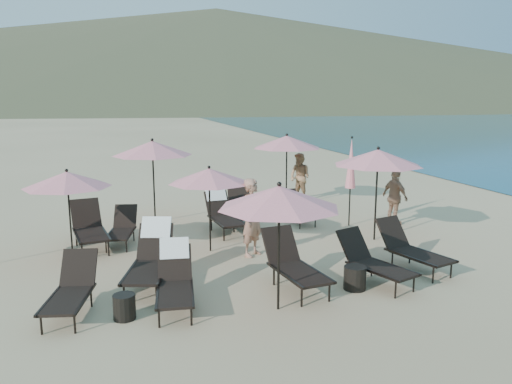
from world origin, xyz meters
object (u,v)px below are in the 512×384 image
object	(u,v)px
lounger_1	(151,256)
beachgoer_c	(395,197)
lounger_6	(89,228)
umbrella_open_5	(279,197)
lounger_2	(175,278)
umbrella_open_2	(378,158)
side_table_1	(355,278)
side_table_0	(124,307)
umbrella_open_1	(209,176)
umbrella_open_4	(287,142)
beachgoer_a	(253,217)
beachgoer_b	(300,177)
umbrella_closed_0	(351,164)
lounger_3	(294,264)
lounger_0	(71,289)
umbrella_open_0	(67,179)
lounger_5	(411,248)
lounger_9	(241,209)
lounger_4	(373,261)
lounger_7	(122,228)
lounger_10	(296,209)
umbrella_open_3	(152,148)
lounger_8	(223,212)

from	to	relation	value
lounger_1	beachgoer_c	world-z (taller)	beachgoer_c
lounger_6	umbrella_open_5	size ratio (longest dim) A/B	0.87
lounger_2	umbrella_open_2	bearing A→B (deg)	33.53
lounger_6	side_table_1	bearing A→B (deg)	-49.70
side_table_1	side_table_0	bearing A→B (deg)	-178.29
umbrella_open_1	umbrella_open_4	world-z (taller)	umbrella_open_4
beachgoer_a	beachgoer_c	distance (m)	4.79
side_table_1	beachgoer_a	size ratio (longest dim) A/B	0.25
umbrella_open_1	lounger_2	bearing A→B (deg)	-112.15
lounger_2	beachgoer_c	xyz separation A→B (m)	(6.54, 3.81, 0.29)
beachgoer_c	beachgoer_b	bearing A→B (deg)	8.17
umbrella_closed_0	lounger_3	bearing A→B (deg)	-128.35
lounger_0	umbrella_open_1	size ratio (longest dim) A/B	0.83
umbrella_open_0	side_table_0	world-z (taller)	umbrella_open_0
lounger_6	beachgoer_b	distance (m)	7.67
lounger_5	umbrella_closed_0	world-z (taller)	umbrella_closed_0
lounger_5	lounger_6	bearing A→B (deg)	136.70
umbrella_open_4	beachgoer_a	distance (m)	5.33
umbrella_open_1	side_table_1	distance (m)	4.02
beachgoer_a	beachgoer_b	distance (m)	6.22
lounger_9	beachgoer_a	distance (m)	2.79
lounger_4	beachgoer_b	distance (m)	7.73
umbrella_open_5	side_table_0	xyz separation A→B (m)	(-2.50, 0.32, -1.72)
lounger_7	lounger_0	bearing A→B (deg)	-90.38
lounger_2	lounger_10	world-z (taller)	lounger_2
lounger_10	umbrella_open_3	world-z (taller)	umbrella_open_3
lounger_0	lounger_10	distance (m)	7.34
umbrella_open_0	umbrella_open_5	world-z (taller)	umbrella_open_5
lounger_4	umbrella_open_1	bearing A→B (deg)	113.56
lounger_10	lounger_9	bearing A→B (deg)	167.33
lounger_6	umbrella_open_3	size ratio (longest dim) A/B	0.80
lounger_0	lounger_5	world-z (taller)	lounger_5
umbrella_open_5	umbrella_closed_0	xyz separation A→B (m)	(3.63, 4.70, -0.21)
lounger_1	lounger_2	xyz separation A→B (m)	(0.32, -1.10, -0.06)
lounger_8	umbrella_open_1	world-z (taller)	umbrella_open_1
lounger_7	beachgoer_c	distance (m)	7.35
umbrella_open_2	umbrella_open_0	bearing A→B (deg)	175.97
umbrella_open_1	umbrella_open_4	size ratio (longest dim) A/B	0.84
umbrella_open_1	beachgoer_b	bearing A→B (deg)	49.88
umbrella_open_5	side_table_0	distance (m)	3.05
lounger_8	lounger_10	size ratio (longest dim) A/B	1.18
lounger_0	umbrella_open_1	distance (m)	4.13
lounger_8	side_table_0	bearing A→B (deg)	-125.09
lounger_5	beachgoer_a	size ratio (longest dim) A/B	1.02
umbrella_open_2	lounger_1	bearing A→B (deg)	-164.85
umbrella_open_3	umbrella_closed_0	xyz separation A→B (m)	(5.13, -1.88, -0.38)
umbrella_open_3	umbrella_open_4	world-z (taller)	umbrella_open_3
lounger_7	umbrella_open_1	size ratio (longest dim) A/B	0.78
beachgoer_a	lounger_2	bearing A→B (deg)	-173.18
lounger_1	beachgoer_b	xyz separation A→B (m)	(5.49, 6.49, 0.26)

